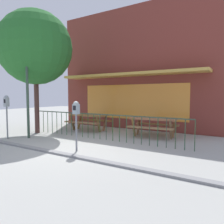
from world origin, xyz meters
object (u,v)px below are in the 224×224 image
at_px(picnic_table_left, 88,118).
at_px(parking_meter_far, 7,105).
at_px(parking_meter_near, 76,113).
at_px(street_lamp, 27,67).
at_px(street_tree, 35,48).
at_px(picnic_table_right, 154,122).

distance_m(picnic_table_left, parking_meter_far, 3.57).
distance_m(parking_meter_near, street_lamp, 3.37).
distance_m(picnic_table_left, street_tree, 3.87).
relative_size(picnic_table_left, parking_meter_near, 1.25).
bearing_deg(parking_meter_near, street_tree, 157.24).
xyz_separation_m(picnic_table_left, parking_meter_far, (-1.43, -3.20, 0.67)).
bearing_deg(street_tree, parking_meter_far, -85.56).
bearing_deg(street_tree, picnic_table_left, 47.93).
height_order(picnic_table_right, parking_meter_far, parking_meter_far).
height_order(picnic_table_right, street_tree, street_tree).
distance_m(parking_meter_far, street_lamp, 1.64).
xyz_separation_m(picnic_table_right, street_tree, (-4.75, -1.81, 3.11)).
distance_m(picnic_table_right, parking_meter_near, 3.56).
distance_m(parking_meter_far, street_tree, 2.86).
xyz_separation_m(parking_meter_far, street_lamp, (0.57, 0.51, 1.45)).
height_order(picnic_table_right, street_lamp, street_lamp).
distance_m(picnic_table_left, picnic_table_right, 3.21).
height_order(parking_meter_far, street_tree, street_tree).
bearing_deg(street_lamp, picnic_table_left, 72.40).
relative_size(parking_meter_near, street_tree, 0.28).
distance_m(parking_meter_near, parking_meter_far, 3.51).
bearing_deg(parking_meter_near, street_lamp, 169.51).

